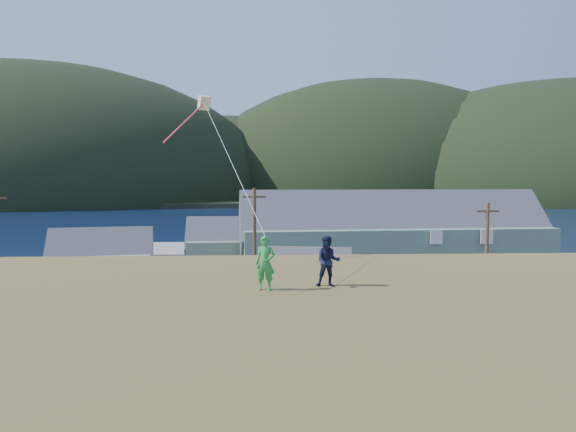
{
  "coord_description": "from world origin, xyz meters",
  "views": [
    {
      "loc": [
        0.96,
        -33.49,
        10.18
      ],
      "look_at": [
        2.03,
        -12.33,
        8.8
      ],
      "focal_mm": 32.0,
      "sensor_mm": 36.0,
      "label": 1
    }
  ],
  "objects_px": {
    "wharf": "(214,251)",
    "kite_flyer_green": "(265,263)",
    "kite_flyer_navy": "(328,261)",
    "shed_palegreen_near": "(101,261)",
    "lodge": "(394,238)",
    "shed_white": "(305,281)",
    "shed_palegreen_far": "(234,245)"
  },
  "relations": [
    {
      "from": "shed_palegreen_far",
      "to": "kite_flyer_green",
      "type": "xyz_separation_m",
      "value": [
        3.44,
        -46.39,
        5.1
      ]
    },
    {
      "from": "shed_palegreen_near",
      "to": "wharf",
      "type": "bearing_deg",
      "value": 59.58
    },
    {
      "from": "shed_white",
      "to": "kite_flyer_navy",
      "type": "relative_size",
      "value": 5.58
    },
    {
      "from": "wharf",
      "to": "kite_flyer_navy",
      "type": "distance_m",
      "value": 60.14
    },
    {
      "from": "wharf",
      "to": "shed_palegreen_near",
      "type": "bearing_deg",
      "value": -109.65
    },
    {
      "from": "lodge",
      "to": "shed_palegreen_near",
      "type": "relative_size",
      "value": 3.1
    },
    {
      "from": "wharf",
      "to": "shed_palegreen_near",
      "type": "height_order",
      "value": "shed_palegreen_near"
    },
    {
      "from": "lodge",
      "to": "shed_palegreen_far",
      "type": "relative_size",
      "value": 2.89
    },
    {
      "from": "lodge",
      "to": "kite_flyer_green",
      "type": "bearing_deg",
      "value": -113.76
    },
    {
      "from": "lodge",
      "to": "kite_flyer_green",
      "type": "height_order",
      "value": "lodge"
    },
    {
      "from": "shed_palegreen_near",
      "to": "shed_palegreen_far",
      "type": "relative_size",
      "value": 0.93
    },
    {
      "from": "wharf",
      "to": "shed_white",
      "type": "distance_m",
      "value": 34.41
    },
    {
      "from": "shed_white",
      "to": "kite_flyer_green",
      "type": "xyz_separation_m",
      "value": [
        -3.34,
        -26.66,
        5.66
      ]
    },
    {
      "from": "lodge",
      "to": "shed_white",
      "type": "bearing_deg",
      "value": -134.27
    },
    {
      "from": "kite_flyer_green",
      "to": "kite_flyer_navy",
      "type": "relative_size",
      "value": 1.03
    },
    {
      "from": "lodge",
      "to": "kite_flyer_navy",
      "type": "height_order",
      "value": "lodge"
    },
    {
      "from": "shed_white",
      "to": "shed_palegreen_far",
      "type": "distance_m",
      "value": 20.87
    },
    {
      "from": "shed_white",
      "to": "kite_flyer_green",
      "type": "distance_m",
      "value": 27.46
    },
    {
      "from": "shed_palegreen_far",
      "to": "kite_flyer_navy",
      "type": "height_order",
      "value": "kite_flyer_navy"
    },
    {
      "from": "kite_flyer_green",
      "to": "kite_flyer_navy",
      "type": "height_order",
      "value": "kite_flyer_green"
    },
    {
      "from": "wharf",
      "to": "kite_flyer_green",
      "type": "xyz_separation_m",
      "value": [
        7.04,
        -59.41,
        7.5
      ]
    },
    {
      "from": "wharf",
      "to": "shed_palegreen_near",
      "type": "relative_size",
      "value": 2.45
    },
    {
      "from": "shed_palegreen_far",
      "to": "kite_flyer_green",
      "type": "relative_size",
      "value": 7.55
    },
    {
      "from": "lodge",
      "to": "kite_flyer_green",
      "type": "xyz_separation_m",
      "value": [
        -13.78,
        -39.15,
        3.58
      ]
    },
    {
      "from": "lodge",
      "to": "shed_palegreen_far",
      "type": "distance_m",
      "value": 18.75
    },
    {
      "from": "wharf",
      "to": "shed_palegreen_far",
      "type": "relative_size",
      "value": 2.28
    },
    {
      "from": "lodge",
      "to": "kite_flyer_navy",
      "type": "distance_m",
      "value": 40.71
    },
    {
      "from": "lodge",
      "to": "shed_palegreen_near",
      "type": "xyz_separation_m",
      "value": [
        -29.33,
        -3.53,
        -1.73
      ]
    },
    {
      "from": "lodge",
      "to": "shed_palegreen_near",
      "type": "height_order",
      "value": "lodge"
    },
    {
      "from": "kite_flyer_navy",
      "to": "kite_flyer_green",
      "type": "bearing_deg",
      "value": -160.12
    },
    {
      "from": "shed_palegreen_far",
      "to": "kite_flyer_navy",
      "type": "xyz_separation_m",
      "value": [
        5.24,
        -45.99,
        5.08
      ]
    },
    {
      "from": "lodge",
      "to": "kite_flyer_navy",
      "type": "bearing_deg",
      "value": -111.55
    }
  ]
}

